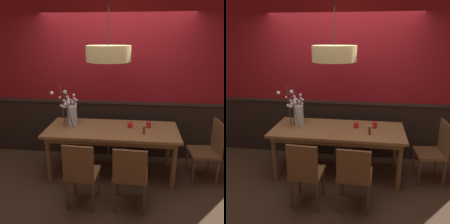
# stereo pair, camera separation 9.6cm
# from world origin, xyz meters

# --- Properties ---
(ground_plane) EXTENTS (24.00, 24.00, 0.00)m
(ground_plane) POSITION_xyz_m (0.00, 0.00, 0.00)
(ground_plane) COLOR #422D1E
(back_wall) EXTENTS (5.14, 0.14, 2.77)m
(back_wall) POSITION_xyz_m (0.00, 0.69, 1.38)
(back_wall) COLOR black
(back_wall) RESTS_ON ground
(dining_table) EXTENTS (2.02, 0.85, 0.77)m
(dining_table) POSITION_xyz_m (0.00, 0.00, 0.69)
(dining_table) COLOR olive
(dining_table) RESTS_ON ground
(chair_far_side_left) EXTENTS (0.44, 0.43, 0.94)m
(chair_far_side_left) POSITION_xyz_m (-0.29, 0.83, 0.52)
(chair_far_side_left) COLOR brown
(chair_far_side_left) RESTS_ON ground
(chair_near_side_left) EXTENTS (0.42, 0.40, 0.90)m
(chair_near_side_left) POSITION_xyz_m (-0.30, -0.84, 0.50)
(chair_near_side_left) COLOR brown
(chair_near_side_left) RESTS_ON ground
(chair_near_side_right) EXTENTS (0.44, 0.42, 0.88)m
(chair_near_side_right) POSITION_xyz_m (0.32, -0.81, 0.50)
(chair_near_side_right) COLOR brown
(chair_near_side_right) RESTS_ON ground
(chair_far_side_right) EXTENTS (0.45, 0.44, 0.93)m
(chair_far_side_right) POSITION_xyz_m (0.35, 0.83, 0.52)
(chair_far_side_right) COLOR brown
(chair_far_side_right) RESTS_ON ground
(chair_head_east_end) EXTENTS (0.44, 0.45, 0.94)m
(chair_head_east_end) POSITION_xyz_m (1.47, 0.01, 0.52)
(chair_head_east_end) COLOR brown
(chair_head_east_end) RESTS_ON ground
(vase_with_blossoms) EXTENTS (0.37, 0.40, 0.68)m
(vase_with_blossoms) POSITION_xyz_m (-0.66, 0.10, 0.97)
(vase_with_blossoms) COLOR silver
(vase_with_blossoms) RESTS_ON dining_table
(candle_holder_nearer_center) EXTENTS (0.08, 0.08, 0.10)m
(candle_holder_nearer_center) POSITION_xyz_m (0.56, 0.10, 0.82)
(candle_holder_nearer_center) COLOR red
(candle_holder_nearer_center) RESTS_ON dining_table
(candle_holder_nearer_edge) EXTENTS (0.08, 0.08, 0.08)m
(candle_holder_nearer_edge) POSITION_xyz_m (0.27, 0.08, 0.81)
(candle_holder_nearer_edge) COLOR red
(candle_holder_nearer_edge) RESTS_ON dining_table
(condiment_bottle) EXTENTS (0.04, 0.04, 0.14)m
(condiment_bottle) POSITION_xyz_m (0.48, -0.17, 0.84)
(condiment_bottle) COLOR brown
(condiment_bottle) RESTS_ON dining_table
(pendant_lamp) EXTENTS (0.62, 0.62, 0.98)m
(pendant_lamp) POSITION_xyz_m (-0.04, -0.07, 1.90)
(pendant_lamp) COLOR tan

